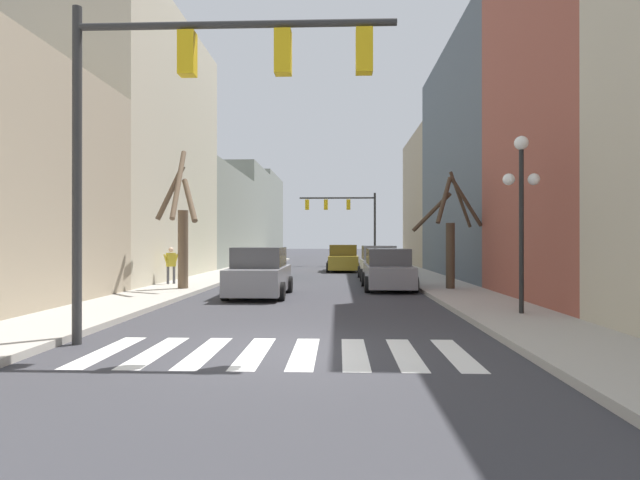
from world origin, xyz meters
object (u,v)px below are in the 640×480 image
Objects in this scene: pedestrian_near_right_corner at (171,262)px; street_tree_left_mid at (450,235)px; street_lamp_right_corner at (521,188)px; car_parked_right_near at (264,263)px; car_at_intersection at (260,274)px; car_parked_right_mid at (388,270)px; street_tree_right_mid at (182,227)px; traffic_signal_near at (192,94)px; car_parked_left_mid at (343,259)px; traffic_signal_far at (346,212)px; car_driving_toward_lane at (378,264)px.

pedestrian_near_right_corner is 0.34× the size of street_tree_left_mid.
street_lamp_right_corner reaches higher than car_parked_right_near.
street_tree_left_mid reaches higher than street_lamp_right_corner.
street_lamp_right_corner is at bearing 56.52° from car_at_intersection.
pedestrian_near_right_corner reaches higher than car_parked_right_mid.
street_tree_left_mid is 10.53m from street_tree_right_mid.
traffic_signal_near reaches higher than car_parked_left_mid.
street_lamp_right_corner is 12.47m from street_tree_right_mid.
car_at_intersection is at bearing 146.52° from street_lamp_right_corner.
car_parked_right_near is 9.25m from car_parked_right_mid.
street_lamp_right_corner is at bearing -87.33° from street_tree_left_mid.
car_parked_right_near is 0.89× the size of street_tree_right_mid.
street_lamp_right_corner is (7.55, 3.53, -1.48)m from traffic_signal_near.
car_parked_right_mid is at bearing -45.13° from pedestrian_near_right_corner.
car_parked_right_mid is (-2.67, 7.78, -2.59)m from street_lamp_right_corner.
pedestrian_near_right_corner is (-4.46, 11.92, -3.77)m from traffic_signal_near.
traffic_signal_far reaches higher than car_at_intersection.
traffic_signal_far is 1.43× the size of car_at_intersection.
street_tree_left_mid is at bearing 3.54° from street_tree_right_mid.
street_tree_right_mid reaches higher than car_parked_left_mid.
street_tree_left_mid reaches higher than car_parked_right_near.
car_parked_right_near is (-1.34, 18.14, -4.08)m from traffic_signal_near.
street_lamp_right_corner is at bearing -29.57° from street_tree_right_mid.
traffic_signal_near is 1.42× the size of street_tree_left_mid.
car_parked_right_near is at bearing 121.31° from street_lamp_right_corner.
street_tree_right_mid is (-10.51, -0.65, 0.30)m from street_tree_left_mid.
traffic_signal_near reaches higher than car_at_intersection.
car_driving_toward_lane is at bearing 110.53° from street_tree_left_mid.
traffic_signal_near reaches higher than traffic_signal_far.
car_parked_left_mid is 0.99× the size of street_tree_left_mid.
street_tree_left_mid is at bearing 92.67° from street_lamp_right_corner.
street_tree_left_mid is (2.33, -6.22, 1.43)m from car_driving_toward_lane.
pedestrian_near_right_corner is (-7.93, -19.40, -3.31)m from traffic_signal_far.
car_parked_right_near is 6.97m from pedestrian_near_right_corner.
car_parked_right_mid is at bearing 11.35° from street_tree_right_mid.
car_parked_left_mid is 0.85× the size of street_tree_right_mid.
traffic_signal_far reaches higher than street_tree_right_mid.
street_lamp_right_corner is 2.87× the size of pedestrian_near_right_corner.
traffic_signal_far reaches higher than street_lamp_right_corner.
pedestrian_near_right_corner is at bearing -112.24° from traffic_signal_far.
traffic_signal_near is at bearing 156.62° from car_parked_right_mid.
pedestrian_near_right_corner is at bearing 153.42° from car_parked_right_near.
pedestrian_near_right_corner is at bearing 116.24° from car_driving_toward_lane.
car_parked_right_mid is at bearing -171.99° from car_parked_left_mid.
traffic_signal_near reaches higher than car_parked_right_mid.
street_lamp_right_corner is 1.06× the size of car_parked_right_mid.
car_parked_left_mid reaches higher than car_parked_right_mid.
car_driving_toward_lane is at bearing 73.46° from traffic_signal_near.
car_parked_right_near is 9.68m from car_at_intersection.
traffic_signal_far reaches higher than car_parked_right_mid.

